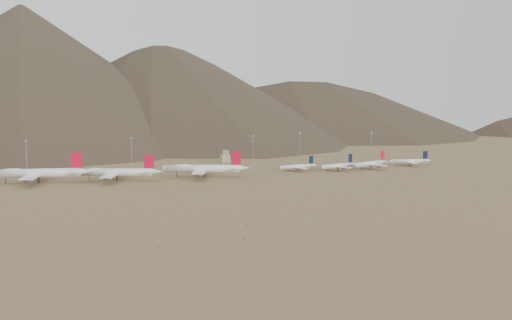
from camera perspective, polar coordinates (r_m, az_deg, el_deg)
name	(u,v)px	position (r m, az deg, el deg)	size (l,w,h in m)	color
ground	(237,180)	(431.08, -1.96, -1.97)	(3000.00, 3000.00, 0.00)	olive
mountain_ridge	(101,60)	(1314.05, -15.21, 9.64)	(4400.00, 1000.00, 300.00)	#493B2C
widebody_west	(37,173)	(439.88, -21.05, -1.21)	(72.64, 56.98, 21.85)	white
widebody_centre	(115,172)	(434.44, -13.88, -1.18)	(62.76, 50.08, 19.48)	white
widebody_east	(203,168)	(444.08, -5.35, -0.85)	(65.31, 52.20, 20.35)	white
narrowbody_a	(298,166)	(482.86, 4.22, -0.65)	(37.82, 27.57, 12.56)	white
narrowbody_b	(338,166)	(489.79, 8.25, -0.56)	(39.92, 29.65, 13.59)	white
narrowbody_c	(371,164)	(506.82, 11.46, -0.35)	(43.78, 32.82, 15.21)	white
narrowbody_d	(410,161)	(540.96, 15.16, -0.11)	(40.18, 29.52, 13.45)	white
control_tower	(225,157)	(552.95, -3.12, 0.31)	(8.00, 8.00, 12.00)	tan
mast_far_west	(26,154)	(523.58, -21.98, 0.56)	(2.00, 0.60, 25.70)	gray
mast_west	(131,150)	(539.57, -12.34, 0.99)	(2.00, 0.60, 25.70)	gray
mast_centre	(253,147)	(555.02, -0.30, 1.26)	(2.00, 0.60, 25.70)	gray
mast_east	(300,143)	(611.98, 4.44, 1.67)	(2.00, 0.60, 25.70)	gray
mast_far_east	(371,142)	(637.68, 11.45, 1.74)	(2.00, 0.60, 25.70)	gray
desert_scrub	(380,191)	(383.05, 12.34, -3.04)	(425.12, 185.30, 0.81)	olive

